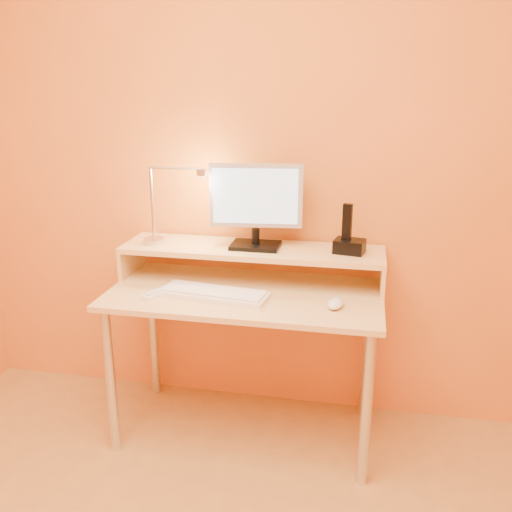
% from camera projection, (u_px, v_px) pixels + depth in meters
% --- Properties ---
extents(wall_back, '(3.00, 0.04, 2.50)m').
position_uv_depth(wall_back, '(259.00, 161.00, 2.53)').
color(wall_back, orange).
rests_on(wall_back, floor).
extents(desk_leg_fl, '(0.04, 0.04, 0.69)m').
position_uv_depth(desk_leg_fl, '(111.00, 382.00, 2.37)').
color(desk_leg_fl, silver).
rests_on(desk_leg_fl, floor).
extents(desk_leg_fr, '(0.04, 0.04, 0.69)m').
position_uv_depth(desk_leg_fr, '(366.00, 410.00, 2.16)').
color(desk_leg_fr, silver).
rests_on(desk_leg_fr, floor).
extents(desk_leg_bl, '(0.04, 0.04, 0.69)m').
position_uv_depth(desk_leg_bl, '(153.00, 333.00, 2.84)').
color(desk_leg_bl, silver).
rests_on(desk_leg_bl, floor).
extents(desk_leg_br, '(0.04, 0.04, 0.69)m').
position_uv_depth(desk_leg_br, '(367.00, 353.00, 2.63)').
color(desk_leg_br, silver).
rests_on(desk_leg_br, floor).
extents(desk_lower, '(1.20, 0.60, 0.02)m').
position_uv_depth(desk_lower, '(245.00, 294.00, 2.39)').
color(desk_lower, tan).
rests_on(desk_lower, floor).
extents(shelf_riser_left, '(0.02, 0.30, 0.14)m').
position_uv_depth(shelf_riser_left, '(133.00, 258.00, 2.62)').
color(shelf_riser_left, tan).
rests_on(shelf_riser_left, desk_lower).
extents(shelf_riser_right, '(0.02, 0.30, 0.14)m').
position_uv_depth(shelf_riser_right, '(382.00, 275.00, 2.40)').
color(shelf_riser_right, tan).
rests_on(shelf_riser_right, desk_lower).
extents(desk_shelf, '(1.20, 0.30, 0.02)m').
position_uv_depth(desk_shelf, '(252.00, 250.00, 2.49)').
color(desk_shelf, tan).
rests_on(desk_shelf, desk_lower).
extents(monitor_foot, '(0.22, 0.16, 0.02)m').
position_uv_depth(monitor_foot, '(256.00, 245.00, 2.48)').
color(monitor_foot, black).
rests_on(monitor_foot, desk_shelf).
extents(monitor_neck, '(0.04, 0.04, 0.07)m').
position_uv_depth(monitor_neck, '(256.00, 236.00, 2.46)').
color(monitor_neck, black).
rests_on(monitor_neck, monitor_foot).
extents(monitor_panel, '(0.42, 0.08, 0.28)m').
position_uv_depth(monitor_panel, '(256.00, 196.00, 2.42)').
color(monitor_panel, '#ACACB5').
rests_on(monitor_panel, monitor_neck).
extents(monitor_back, '(0.37, 0.05, 0.24)m').
position_uv_depth(monitor_back, '(257.00, 195.00, 2.44)').
color(monitor_back, black).
rests_on(monitor_back, monitor_panel).
extents(monitor_screen, '(0.38, 0.05, 0.25)m').
position_uv_depth(monitor_screen, '(255.00, 196.00, 2.40)').
color(monitor_screen, '#A0C5E0').
rests_on(monitor_screen, monitor_panel).
extents(lamp_base, '(0.10, 0.10, 0.02)m').
position_uv_depth(lamp_base, '(154.00, 241.00, 2.54)').
color(lamp_base, silver).
rests_on(lamp_base, desk_shelf).
extents(lamp_post, '(0.01, 0.01, 0.33)m').
position_uv_depth(lamp_post, '(152.00, 204.00, 2.48)').
color(lamp_post, silver).
rests_on(lamp_post, lamp_base).
extents(lamp_arm, '(0.24, 0.01, 0.01)m').
position_uv_depth(lamp_arm, '(176.00, 168.00, 2.41)').
color(lamp_arm, silver).
rests_on(lamp_arm, lamp_post).
extents(lamp_head, '(0.04, 0.04, 0.03)m').
position_uv_depth(lamp_head, '(201.00, 173.00, 2.39)').
color(lamp_head, silver).
rests_on(lamp_head, lamp_arm).
extents(lamp_bulb, '(0.03, 0.03, 0.00)m').
position_uv_depth(lamp_bulb, '(202.00, 176.00, 2.40)').
color(lamp_bulb, '#FFEAC6').
rests_on(lamp_bulb, lamp_head).
extents(phone_dock, '(0.15, 0.12, 0.06)m').
position_uv_depth(phone_dock, '(349.00, 246.00, 2.39)').
color(phone_dock, black).
rests_on(phone_dock, desk_shelf).
extents(phone_handset, '(0.04, 0.03, 0.16)m').
position_uv_depth(phone_handset, '(347.00, 222.00, 2.36)').
color(phone_handset, black).
rests_on(phone_handset, phone_dock).
extents(phone_led, '(0.01, 0.00, 0.04)m').
position_uv_depth(phone_led, '(359.00, 250.00, 2.33)').
color(phone_led, '#1E85FF').
rests_on(phone_led, phone_dock).
extents(keyboard, '(0.48, 0.20, 0.02)m').
position_uv_depth(keyboard, '(214.00, 294.00, 2.32)').
color(keyboard, white).
rests_on(keyboard, desk_lower).
extents(mouse, '(0.08, 0.12, 0.04)m').
position_uv_depth(mouse, '(335.00, 303.00, 2.21)').
color(mouse, silver).
rests_on(mouse, desk_lower).
extents(remote_control, '(0.11, 0.18, 0.02)m').
position_uv_depth(remote_control, '(160.00, 293.00, 2.35)').
color(remote_control, white).
rests_on(remote_control, desk_lower).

